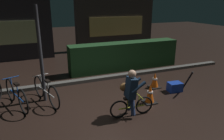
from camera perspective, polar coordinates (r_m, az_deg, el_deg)
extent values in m
plane|color=black|center=(5.94, 0.38, -10.19)|extent=(40.00, 40.00, 0.00)
cube|color=#56544F|center=(7.82, -5.76, -2.63)|extent=(12.00, 0.24, 0.12)
cube|color=#214723|center=(9.08, 3.47, 3.87)|extent=(4.80, 0.70, 1.17)
cube|color=#BFCC8C|center=(11.22, -28.19, 8.76)|extent=(3.36, 0.04, 1.10)
cube|color=#383330|center=(13.07, 0.88, 16.27)|extent=(4.87, 0.50, 4.79)
cube|color=#F2D172|center=(12.89, 1.33, 11.82)|extent=(3.41, 0.04, 1.10)
cylinder|color=#2D2D33|center=(6.21, -18.79, 3.72)|extent=(0.10, 0.10, 2.75)
torus|color=black|center=(6.88, -25.90, -4.83)|extent=(0.28, 0.67, 0.70)
torus|color=black|center=(5.95, -22.99, -7.95)|extent=(0.28, 0.67, 0.70)
cylinder|color=#19479E|center=(6.41, -24.56, -6.28)|extent=(0.38, 1.00, 0.04)
cylinder|color=#19479E|center=(6.18, -24.27, -5.18)|extent=(0.03, 0.03, 0.39)
cube|color=black|center=(6.11, -24.50, -3.48)|extent=(0.16, 0.22, 0.05)
cylinder|color=#19479E|center=(6.59, -25.58, -3.69)|extent=(0.03, 0.03, 0.44)
cylinder|color=#19479E|center=(6.52, -25.84, -1.89)|extent=(0.44, 0.18, 0.02)
torus|color=black|center=(6.81, -19.21, -4.26)|extent=(0.26, 0.66, 0.68)
torus|color=black|center=(5.94, -15.49, -7.25)|extent=(0.26, 0.66, 0.68)
cylinder|color=silver|center=(6.37, -17.48, -5.65)|extent=(0.36, 0.98, 0.04)
cylinder|color=silver|center=(6.14, -16.98, -4.55)|extent=(0.03, 0.03, 0.38)
cube|color=black|center=(6.08, -17.14, -2.88)|extent=(0.16, 0.22, 0.05)
cylinder|color=silver|center=(6.54, -18.65, -3.12)|extent=(0.03, 0.03, 0.43)
cylinder|color=silver|center=(6.46, -18.84, -1.33)|extent=(0.44, 0.17, 0.02)
cube|color=black|center=(6.32, 10.14, -8.54)|extent=(0.36, 0.36, 0.03)
cone|color=#EA560F|center=(6.19, 10.29, -6.14)|extent=(0.26, 0.26, 0.55)
cylinder|color=white|center=(6.18, 10.30, -5.91)|extent=(0.16, 0.16, 0.05)
cube|color=black|center=(7.41, 11.41, -4.50)|extent=(0.36, 0.36, 0.03)
cone|color=#EA560F|center=(7.31, 11.54, -2.56)|extent=(0.26, 0.26, 0.51)
cylinder|color=white|center=(7.30, 11.56, -2.37)|extent=(0.16, 0.16, 0.05)
cube|color=#193DB7|center=(7.21, 16.65, -4.41)|extent=(0.47, 0.36, 0.30)
torus|color=black|center=(5.62, 8.72, -9.39)|extent=(0.49, 0.07, 0.48)
torus|color=black|center=(5.36, 1.89, -10.62)|extent=(0.49, 0.07, 0.48)
cylinder|color=gold|center=(5.48, 5.39, -10.01)|extent=(0.70, 0.08, 0.04)
cylinder|color=gold|center=(5.38, 4.22, -8.99)|extent=(0.03, 0.03, 0.26)
cube|color=black|center=(5.32, 4.25, -7.72)|extent=(0.21, 0.11, 0.05)
cylinder|color=gold|center=(5.49, 7.30, -8.30)|extent=(0.03, 0.03, 0.30)
cylinder|color=gold|center=(5.43, 7.37, -6.89)|extent=(0.05, 0.46, 0.02)
cylinder|color=navy|center=(5.53, 4.79, -9.04)|extent=(0.12, 0.21, 0.42)
cylinder|color=navy|center=(5.37, 5.65, -9.96)|extent=(0.12, 0.21, 0.42)
cube|color=#192D47|center=(5.23, 5.17, -4.82)|extent=(0.28, 0.33, 0.54)
sphere|color=tan|center=(5.11, 5.48, -1.08)|extent=(0.20, 0.20, 0.20)
cylinder|color=#192D47|center=(5.39, 5.95, -3.59)|extent=(0.40, 0.10, 0.29)
cylinder|color=#192D47|center=(5.15, 7.24, -4.67)|extent=(0.40, 0.10, 0.29)
ellipsoid|color=brown|center=(5.40, 3.71, -4.62)|extent=(0.33, 0.18, 0.24)
cylinder|color=black|center=(7.10, 19.65, -2.97)|extent=(0.08, 0.43, 0.78)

